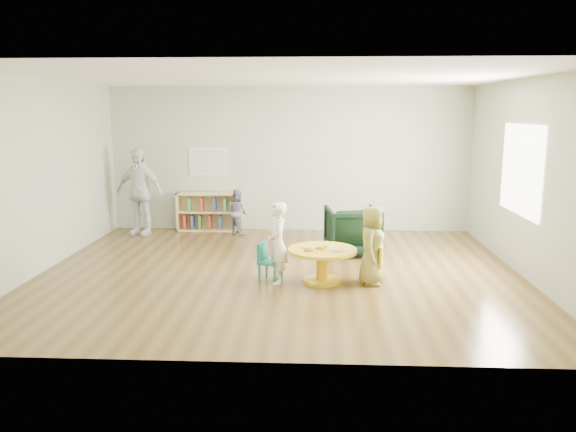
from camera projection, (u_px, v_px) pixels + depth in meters
The scene contains 11 objects.
room at pixel (280, 143), 7.91m from camera, with size 7.10×7.00×2.80m.
activity_table at pixel (322, 259), 7.73m from camera, with size 0.95×0.95×0.52m.
kid_chair_left at pixel (268, 260), 7.81m from camera, with size 0.38×0.38×0.55m.
kid_chair_right at pixel (375, 263), 7.72m from camera, with size 0.33×0.33×0.53m.
bookshelf at pixel (207, 212), 11.07m from camera, with size 1.20×0.30×0.75m.
alphabet_poster at pixel (208, 162), 11.01m from camera, with size 0.74×0.01×0.54m.
armchair at pixel (352, 230), 9.28m from camera, with size 0.84×0.86×0.78m, color black.
child_left at pixel (278, 243), 7.66m from camera, with size 0.41×0.27×1.13m, color white.
child_right at pixel (372, 245), 7.62m from camera, with size 0.53×0.35×1.09m, color yellow.
toddler at pixel (237, 212), 10.68m from camera, with size 0.42×0.33×0.87m, color #1A1940.
adult_caretaker at pixel (139, 192), 10.61m from camera, with size 0.97×0.40×1.65m, color white.
Camera 1 is at (0.51, -7.94, 2.36)m, focal length 35.00 mm.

